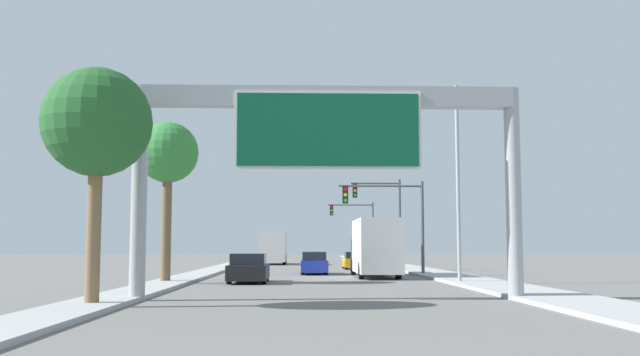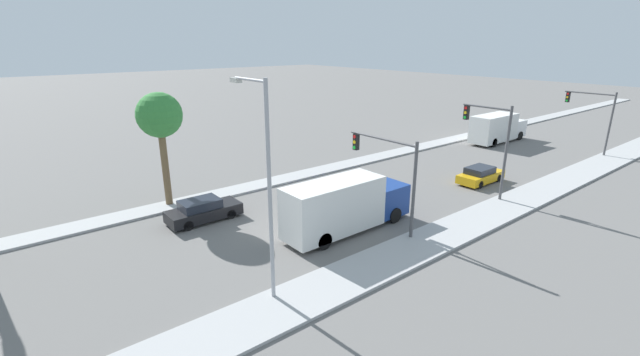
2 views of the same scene
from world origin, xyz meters
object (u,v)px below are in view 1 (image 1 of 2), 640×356
(truck_box_primary, at_px, (375,248))
(palm_tree_foreground, at_px, (97,124))
(traffic_light_near_intersection, at_px, (394,210))
(sign_gantry, at_px, (328,136))
(car_far_left, at_px, (355,261))
(truck_box_secondary, at_px, (274,248))
(street_lamp_right, at_px, (451,167))
(car_near_left, at_px, (314,264))
(traffic_light_mid_block, at_px, (385,210))
(palm_tree_background, at_px, (168,156))
(car_near_right, at_px, (249,269))
(traffic_light_far_intersection, at_px, (358,222))

(truck_box_primary, xyz_separation_m, palm_tree_foreground, (-10.70, -20.24, 3.85))
(traffic_light_near_intersection, bearing_deg, sign_gantry, -103.89)
(car_far_left, distance_m, truck_box_secondary, 16.35)
(street_lamp_right, bearing_deg, car_near_left, 118.52)
(truck_box_primary, distance_m, traffic_light_mid_block, 12.88)
(car_near_left, distance_m, traffic_light_near_intersection, 6.45)
(palm_tree_background, bearing_deg, truck_box_secondary, 83.74)
(car_near_right, xyz_separation_m, palm_tree_foreground, (-3.70, -14.26, 4.86))
(sign_gantry, xyz_separation_m, traffic_light_mid_block, (5.64, 30.09, -1.02))
(sign_gantry, distance_m, palm_tree_foreground, 7.63)
(truck_box_secondary, bearing_deg, car_far_left, -64.60)
(sign_gantry, relative_size, traffic_light_mid_block, 1.94)
(traffic_light_near_intersection, bearing_deg, palm_tree_background, -143.83)
(traffic_light_near_intersection, bearing_deg, car_near_left, 154.54)
(palm_tree_background, bearing_deg, street_lamp_right, -2.21)
(car_near_right, height_order, truck_box_primary, truck_box_primary)
(truck_box_secondary, height_order, palm_tree_background, palm_tree_background)
(truck_box_primary, bearing_deg, sign_gantry, -101.17)
(car_near_right, height_order, palm_tree_background, palm_tree_background)
(car_near_left, relative_size, palm_tree_background, 0.57)
(traffic_light_mid_block, bearing_deg, truck_box_secondary, 117.66)
(palm_tree_background, xyz_separation_m, street_lamp_right, (14.05, -0.54, -0.56))
(traffic_light_mid_block, xyz_separation_m, street_lamp_right, (0.90, -19.66, 1.16))
(palm_tree_foreground, height_order, palm_tree_background, palm_tree_background)
(traffic_light_mid_block, xyz_separation_m, palm_tree_background, (-13.14, -19.12, 1.72))
(car_near_right, relative_size, traffic_light_mid_block, 0.68)
(car_near_left, xyz_separation_m, truck_box_secondary, (-3.50, 25.07, 0.97))
(sign_gantry, distance_m, car_near_left, 22.99)
(traffic_light_near_intersection, xyz_separation_m, palm_tree_foreground, (-12.17, -22.61, 1.50))
(traffic_light_mid_block, bearing_deg, truck_box_primary, -99.80)
(truck_box_secondary, relative_size, traffic_light_mid_block, 1.24)
(traffic_light_far_intersection, bearing_deg, truck_box_secondary, -163.65)
(car_far_left, height_order, palm_tree_foreground, palm_tree_foreground)
(truck_box_primary, relative_size, street_lamp_right, 0.90)
(traffic_light_far_intersection, relative_size, palm_tree_background, 0.80)
(car_near_right, relative_size, street_lamp_right, 0.48)
(traffic_light_mid_block, relative_size, palm_tree_foreground, 0.95)
(sign_gantry, height_order, truck_box_primary, sign_gantry)
(palm_tree_foreground, xyz_separation_m, palm_tree_background, (-0.30, 13.49, 0.75))
(car_near_left, relative_size, truck_box_secondary, 0.53)
(sign_gantry, relative_size, car_near_right, 2.85)
(truck_box_secondary, distance_m, palm_tree_foreground, 50.33)
(truck_box_secondary, bearing_deg, car_near_right, -90.00)
(car_near_left, height_order, car_far_left, car_near_left)
(sign_gantry, relative_size, car_near_left, 2.93)
(car_near_left, distance_m, street_lamp_right, 14.59)
(traffic_light_near_intersection, bearing_deg, traffic_light_mid_block, 86.18)
(truck_box_primary, bearing_deg, palm_tree_background, -148.47)
(sign_gantry, xyz_separation_m, truck_box_secondary, (-3.50, 47.53, -3.95))
(truck_box_primary, height_order, street_lamp_right, street_lamp_right)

